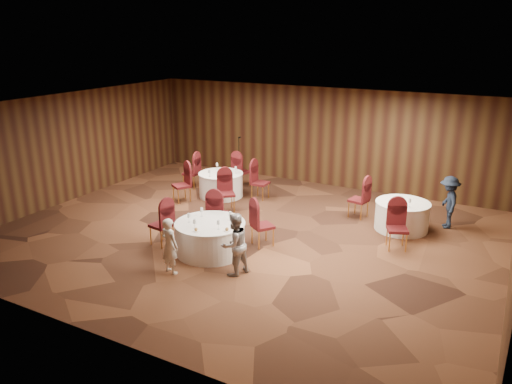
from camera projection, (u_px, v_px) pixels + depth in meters
The scene contains 15 objects.
ground at pixel (245, 234), 12.63m from camera, with size 12.00×12.00×0.00m, color black.
room_shell at pixel (245, 159), 12.02m from camera, with size 12.00×12.00×12.00m.
table_main at pixel (210, 237), 11.49m from camera, with size 1.62×1.62×0.74m.
table_left at pixel (221, 184), 15.41m from camera, with size 1.37×1.37×0.74m.
table_right at pixel (402, 216), 12.83m from camera, with size 1.38×1.38×0.74m.
chairs_main at pixel (214, 221), 12.12m from camera, with size 2.82×1.88×1.00m.
chairs_left at pixel (220, 181), 15.36m from camera, with size 3.04×2.89×1.00m.
chairs_right at pixel (376, 213), 12.65m from camera, with size 2.08×2.25×1.00m.
tabletop_main at pixel (212, 221), 11.20m from camera, with size 1.15×1.07×0.22m.
tabletop_left at pixel (221, 171), 15.27m from camera, with size 0.82×0.86×0.22m.
tabletop_right at pixel (410, 201), 12.35m from camera, with size 0.08×0.08×0.22m.
mic_stand at pixel (239, 168), 17.08m from camera, with size 0.24×0.24×1.50m.
woman_a at pixel (170, 246), 10.45m from camera, with size 0.45×0.30×1.24m, color white.
woman_b at pixel (234, 244), 10.38m from camera, with size 0.66×0.51×1.36m, color #A4A4A9.
man_c at pixel (449, 202), 12.87m from camera, with size 0.89×0.51×1.38m, color #151F30.
Camera 1 is at (5.79, -10.14, 4.94)m, focal length 35.00 mm.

